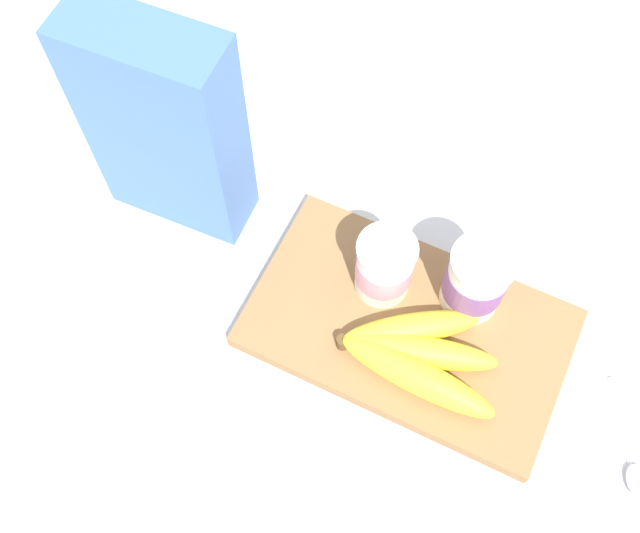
{
  "coord_description": "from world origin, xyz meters",
  "views": [
    {
      "loc": [
        0.05,
        -0.33,
        0.82
      ],
      "look_at": [
        -0.11,
        0.0,
        0.07
      ],
      "focal_mm": 42.48,
      "sensor_mm": 36.0,
      "label": 1
    }
  ],
  "objects_px": {
    "cereal_box": "(165,129)",
    "spoon": "(631,455)",
    "yogurt_cup_front": "(384,267)",
    "banana_bunch": "(416,355)",
    "cutting_board": "(408,328)",
    "yogurt_cup_back": "(476,280)"
  },
  "relations": [
    {
      "from": "cereal_box",
      "to": "spoon",
      "type": "height_order",
      "value": "cereal_box"
    },
    {
      "from": "spoon",
      "to": "yogurt_cup_front",
      "type": "bearing_deg",
      "value": 169.19
    },
    {
      "from": "banana_bunch",
      "to": "spoon",
      "type": "bearing_deg",
      "value": 1.99
    },
    {
      "from": "cereal_box",
      "to": "spoon",
      "type": "bearing_deg",
      "value": 170.35
    },
    {
      "from": "cutting_board",
      "to": "cereal_box",
      "type": "relative_size",
      "value": 1.22
    },
    {
      "from": "yogurt_cup_front",
      "to": "spoon",
      "type": "relative_size",
      "value": 0.73
    },
    {
      "from": "spoon",
      "to": "yogurt_cup_back",
      "type": "bearing_deg",
      "value": 158.39
    },
    {
      "from": "cereal_box",
      "to": "yogurt_cup_back",
      "type": "relative_size",
      "value": 2.99
    },
    {
      "from": "yogurt_cup_front",
      "to": "banana_bunch",
      "type": "relative_size",
      "value": 0.47
    },
    {
      "from": "banana_bunch",
      "to": "yogurt_cup_back",
      "type": "bearing_deg",
      "value": 74.37
    },
    {
      "from": "cutting_board",
      "to": "spoon",
      "type": "bearing_deg",
      "value": -5.89
    },
    {
      "from": "yogurt_cup_back",
      "to": "spoon",
      "type": "bearing_deg",
      "value": -21.61
    },
    {
      "from": "cutting_board",
      "to": "yogurt_cup_front",
      "type": "bearing_deg",
      "value": 145.85
    },
    {
      "from": "cutting_board",
      "to": "yogurt_cup_front",
      "type": "distance_m",
      "value": 0.08
    },
    {
      "from": "banana_bunch",
      "to": "yogurt_cup_front",
      "type": "bearing_deg",
      "value": 135.24
    },
    {
      "from": "cutting_board",
      "to": "banana_bunch",
      "type": "xyz_separation_m",
      "value": [
        0.02,
        -0.04,
        0.03
      ]
    },
    {
      "from": "yogurt_cup_front",
      "to": "yogurt_cup_back",
      "type": "bearing_deg",
      "value": 15.5
    },
    {
      "from": "yogurt_cup_front",
      "to": "yogurt_cup_back",
      "type": "relative_size",
      "value": 0.92
    },
    {
      "from": "cutting_board",
      "to": "spoon",
      "type": "height_order",
      "value": "cutting_board"
    },
    {
      "from": "yogurt_cup_front",
      "to": "banana_bunch",
      "type": "distance_m",
      "value": 0.1
    },
    {
      "from": "cereal_box",
      "to": "cutting_board",
      "type": "bearing_deg",
      "value": 169.53
    },
    {
      "from": "spoon",
      "to": "cereal_box",
      "type": "bearing_deg",
      "value": 173.14
    }
  ]
}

